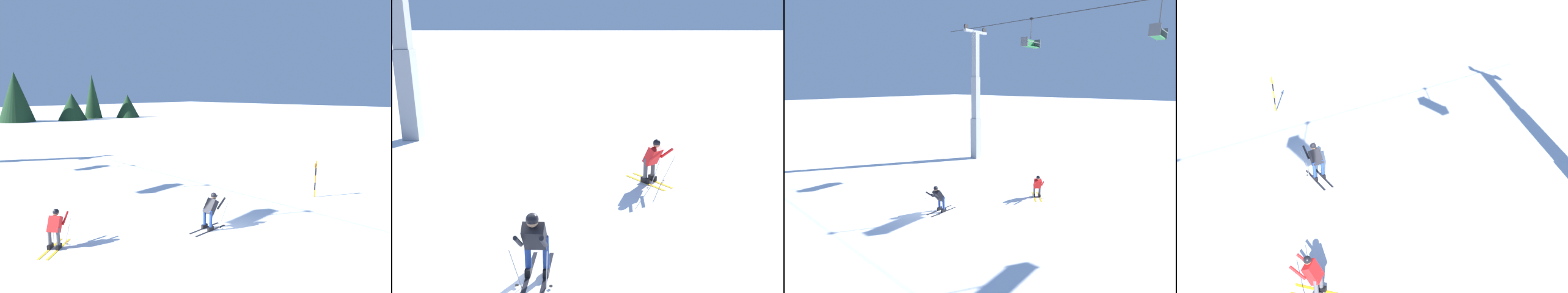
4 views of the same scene
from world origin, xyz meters
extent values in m
plane|color=white|center=(0.00, 0.00, 0.00)|extent=(260.00, 260.00, 0.00)
cube|color=black|center=(0.91, -0.61, 0.01)|extent=(0.16, 1.67, 0.01)
cube|color=black|center=(0.91, -0.61, 0.09)|extent=(0.12, 0.28, 0.16)
cylinder|color=navy|center=(0.91, -0.61, 0.51)|extent=(0.13, 0.13, 0.68)
cube|color=black|center=(0.56, -0.60, 0.01)|extent=(0.16, 1.67, 0.01)
cube|color=black|center=(0.56, -0.60, 0.09)|extent=(0.12, 0.28, 0.16)
cylinder|color=navy|center=(0.56, -0.60, 0.51)|extent=(0.13, 0.13, 0.68)
cube|color=black|center=(0.73, -0.78, 0.94)|extent=(0.44, 0.58, 0.67)
sphere|color=#997051|center=(0.72, -0.95, 1.34)|extent=(0.23, 0.23, 0.23)
sphere|color=black|center=(0.72, -0.95, 1.37)|extent=(0.24, 0.24, 0.24)
cylinder|color=black|center=(0.94, -1.18, 1.04)|extent=(0.11, 0.51, 0.44)
cylinder|color=gray|center=(0.99, -1.23, 0.44)|extent=(0.12, 0.49, 1.17)
cylinder|color=black|center=(1.04, -1.06, 0.05)|extent=(0.07, 0.07, 0.01)
cylinder|color=black|center=(0.48, -1.16, 1.04)|extent=(0.11, 0.51, 0.44)
cylinder|color=gray|center=(0.44, -1.21, 0.44)|extent=(0.16, 0.48, 1.17)
cylinder|color=black|center=(0.40, -1.03, 0.05)|extent=(0.07, 0.07, 0.01)
cylinder|color=orange|center=(-0.55, -7.74, 0.20)|extent=(0.07, 0.07, 0.40)
cylinder|color=black|center=(-0.55, -7.74, 0.59)|extent=(0.07, 0.07, 0.40)
cylinder|color=orange|center=(-0.55, -7.74, 0.99)|extent=(0.07, 0.07, 0.40)
cylinder|color=black|center=(-0.55, -7.74, 1.39)|extent=(0.07, 0.07, 0.40)
cylinder|color=orange|center=(-0.55, -7.74, 1.78)|extent=(0.07, 0.07, 0.40)
cylinder|color=orange|center=(-0.54, -7.74, 1.73)|extent=(0.02, 0.28, 0.28)
cube|color=yellow|center=(3.69, 4.56, 0.01)|extent=(1.10, 1.33, 0.01)
cube|color=black|center=(3.69, 4.56, 0.09)|extent=(0.26, 0.29, 0.16)
cylinder|color=#4C4C51|center=(3.69, 4.56, 0.48)|extent=(0.13, 0.13, 0.62)
cube|color=yellow|center=(3.44, 4.36, 0.01)|extent=(1.10, 1.33, 0.01)
cube|color=black|center=(3.44, 4.36, 0.09)|extent=(0.26, 0.29, 0.16)
cylinder|color=#4C4C51|center=(3.44, 4.36, 0.48)|extent=(0.13, 0.13, 0.62)
cube|color=red|center=(3.64, 4.36, 0.88)|extent=(0.63, 0.64, 0.63)
sphere|color=#997051|center=(3.73, 4.26, 1.26)|extent=(0.21, 0.21, 0.21)
sphere|color=black|center=(3.73, 4.26, 1.30)|extent=(0.22, 0.22, 0.22)
cylinder|color=red|center=(4.03, 4.24, 0.99)|extent=(0.36, 0.42, 0.41)
cylinder|color=gray|center=(4.09, 4.25, 0.42)|extent=(0.39, 0.30, 1.06)
cylinder|color=black|center=(4.01, 4.42, 0.05)|extent=(0.07, 0.07, 0.01)
cylinder|color=red|center=(3.67, 3.96, 0.99)|extent=(0.36, 0.42, 0.41)
cylinder|color=gray|center=(3.66, 3.90, 0.42)|extent=(0.21, 0.44, 1.06)
cylinder|color=black|center=(3.51, 4.01, 0.05)|extent=(0.07, 0.07, 0.01)
cone|color=black|center=(54.09, -33.50, 2.51)|extent=(5.10, 5.10, 5.01)
cone|color=black|center=(57.01, -26.71, 4.60)|extent=(3.79, 3.79, 9.20)
cone|color=black|center=(55.74, -21.49, 2.67)|extent=(5.59, 5.59, 5.34)
cone|color=black|center=(59.45, -12.40, 4.66)|extent=(6.40, 6.40, 9.33)
camera|label=1|loc=(-7.74, 8.89, 5.56)|focal=30.24mm
camera|label=2|loc=(1.77, -8.24, 4.95)|focal=40.76mm
camera|label=3|loc=(11.68, -10.29, 6.61)|focal=26.86mm
camera|label=4|loc=(6.82, 11.50, 9.17)|focal=36.67mm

